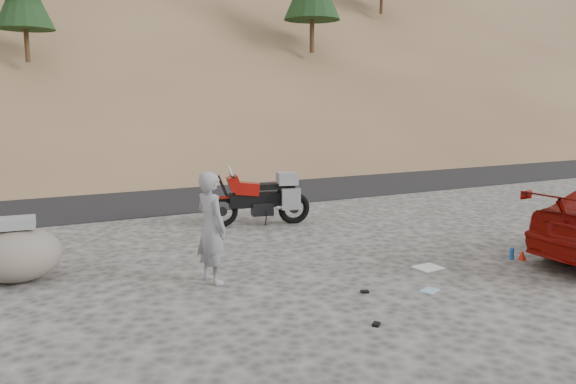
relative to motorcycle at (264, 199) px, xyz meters
The scene contains 11 objects.
ground 3.56m from the motorcycle, 95.47° to the right, with size 140.00×140.00×0.00m, color #3E3C3A.
road 5.56m from the motorcycle, 93.47° to the left, with size 120.00×7.00×0.05m, color black.
motorcycle is the anchor object (origin of this frame).
man 4.28m from the motorcycle, 125.58° to the right, with size 0.65×0.43×1.79m, color gray.
boulder 5.59m from the motorcycle, 158.99° to the right, with size 1.62×1.49×1.05m.
gear_white_cloth 4.59m from the motorcycle, 75.61° to the right, with size 0.44×0.39×0.01m, color white.
gear_bottle 5.50m from the motorcycle, 58.71° to the right, with size 0.08×0.08×0.21m, color #184F95.
gear_funnel 5.67m from the motorcycle, 58.06° to the right, with size 0.15×0.15×0.19m, color red.
gear_glove_a 5.04m from the motorcycle, 96.63° to the right, with size 0.12×0.09×0.03m, color black.
gear_glove_b 6.21m from the motorcycle, 100.82° to the right, with size 0.12×0.09×0.04m, color black.
gear_blue_cloth 5.39m from the motorcycle, 86.14° to the right, with size 0.29×0.21×0.01m, color #82ABC9.
Camera 1 is at (-4.93, -8.20, 2.87)m, focal length 35.00 mm.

